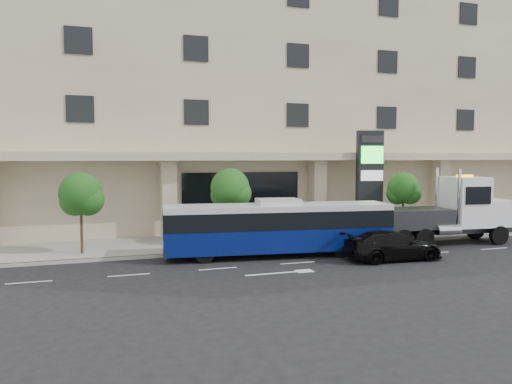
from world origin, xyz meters
TOP-DOWN VIEW (x-y plane):
  - ground at (0.00, 0.00)m, footprint 120.00×120.00m
  - sidewalk at (0.00, 5.00)m, footprint 120.00×6.00m
  - curb at (0.00, 2.00)m, footprint 120.00×0.30m
  - convention_center at (-0.00, 15.42)m, footprint 60.00×17.60m
  - tree_left at (-9.97, 3.59)m, footprint 2.27×2.20m
  - tree_mid at (-1.97, 3.59)m, footprint 2.28×2.20m
  - tree_right at (9.53, 3.59)m, footprint 2.10×2.00m
  - city_bus at (-0.29, 0.45)m, footprint 12.03×3.90m
  - tow_truck at (10.85, 0.75)m, footprint 9.89×3.23m
  - black_sedan at (4.81, -2.32)m, footprint 5.11×2.27m
  - signage_pylon at (7.82, 4.93)m, footprint 1.76×0.95m

SIDE VIEW (x-z plane):
  - ground at x=0.00m, z-range 0.00..0.00m
  - sidewalk at x=0.00m, z-range 0.00..0.15m
  - curb at x=0.00m, z-range 0.00..0.15m
  - black_sedan at x=4.81m, z-range 0.00..1.46m
  - city_bus at x=-0.29m, z-range 0.03..3.02m
  - tow_truck at x=10.85m, z-range -0.40..4.09m
  - tree_right at x=9.53m, z-range 1.01..5.06m
  - tree_left at x=-9.97m, z-range 1.00..5.22m
  - tree_mid at x=-1.97m, z-range 1.07..5.45m
  - signage_pylon at x=7.82m, z-range 0.20..6.92m
  - convention_center at x=0.00m, z-range -0.03..19.97m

